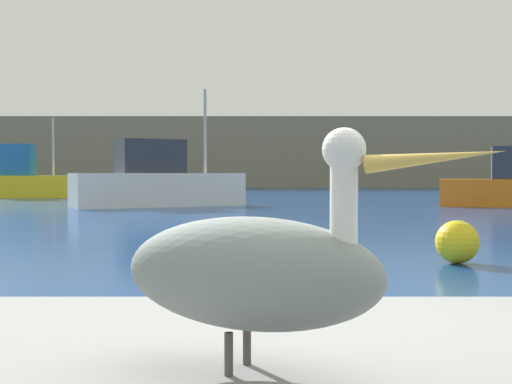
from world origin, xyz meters
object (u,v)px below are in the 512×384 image
at_px(pelican, 258,269).
at_px(mooring_buoy, 460,242).
at_px(fishing_boat_orange, 509,186).
at_px(fishing_boat_white, 159,182).
at_px(fishing_boat_yellow, 22,181).

relative_size(pelican, mooring_buoy, 2.06).
relative_size(pelican, fishing_boat_orange, 0.25).
distance_m(pelican, fishing_boat_white, 24.04).
bearing_deg(fishing_boat_orange, fishing_boat_yellow, 174.22).
bearing_deg(pelican, fishing_boat_orange, 91.75).
relative_size(fishing_boat_white, fishing_boat_orange, 1.34).
height_order(fishing_boat_orange, mooring_buoy, fishing_boat_orange).
xyz_separation_m(fishing_boat_white, mooring_buoy, (6.82, -16.56, -0.65)).
bearing_deg(mooring_buoy, fishing_boat_orange, 67.09).
distance_m(fishing_boat_yellow, mooring_buoy, 30.35).
height_order(fishing_boat_white, fishing_boat_orange, fishing_boat_orange).
distance_m(fishing_boat_white, fishing_boat_orange, 13.67).
xyz_separation_m(pelican, mooring_buoy, (2.89, 7.16, -0.65)).
xyz_separation_m(fishing_boat_white, fishing_boat_orange, (13.66, -0.38, -0.14)).
height_order(fishing_boat_yellow, mooring_buoy, fishing_boat_yellow).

